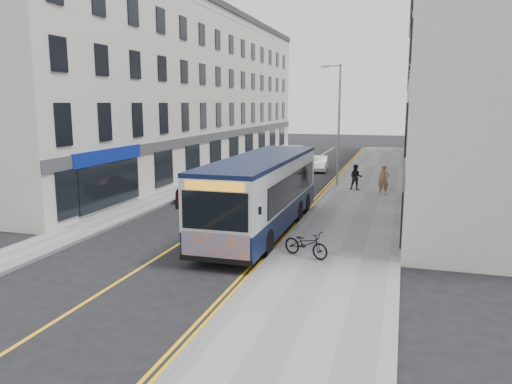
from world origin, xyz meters
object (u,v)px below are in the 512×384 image
Objects in this scene: car_white at (319,164)px; car_maroon at (196,188)px; pedestrian_far at (356,177)px; city_bus at (262,191)px; bicycle at (306,244)px; streetlamp at (338,121)px; pedestrian_near at (384,180)px.

car_white is 1.00× the size of car_maroon.
car_white is (-3.82, 8.99, -0.31)m from pedestrian_far.
city_bus is 8.42m from car_maroon.
city_bus reaches higher than car_maroon.
city_bus reaches higher than car_white.
pedestrian_far is at bearing -72.05° from car_white.
pedestrian_far is (3.00, 11.12, -0.86)m from city_bus.
pedestrian_far is (0.39, 14.57, 0.34)m from bicycle.
bicycle is 12.65m from car_maroon.
streetlamp is 2.14× the size of car_maroon.
car_maroon is at bearing 133.45° from city_bus.
bicycle is 23.81m from car_white.
streetlamp reaches higher than city_bus.
city_bus is 20.17m from car_white.
city_bus reaches higher than pedestrian_near.
bicycle is at bearing 124.37° from car_maroon.
pedestrian_far reaches higher than car_white.
bicycle is at bearing -86.76° from car_white.
pedestrian_far is 10.11m from car_maroon.
streetlamp is 5.43m from pedestrian_near.
streetlamp is 10.56m from car_maroon.
pedestrian_near is 0.48× the size of car_maroon.
car_white is (-3.43, 23.56, 0.03)m from bicycle.
pedestrian_far is (-1.74, 1.23, -0.09)m from pedestrian_near.
streetlamp is 4.07m from pedestrian_far.
pedestrian_near reaches higher than car_white.
streetlamp reaches higher than bicycle.
car_white is (-0.82, 20.12, -1.17)m from city_bus.
pedestrian_far is (1.45, -1.60, -3.45)m from streetlamp.
city_bus is at bearing -108.83° from pedestrian_far.
car_maroon is at bearing -153.63° from pedestrian_far.
city_bus reaches higher than pedestrian_far.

